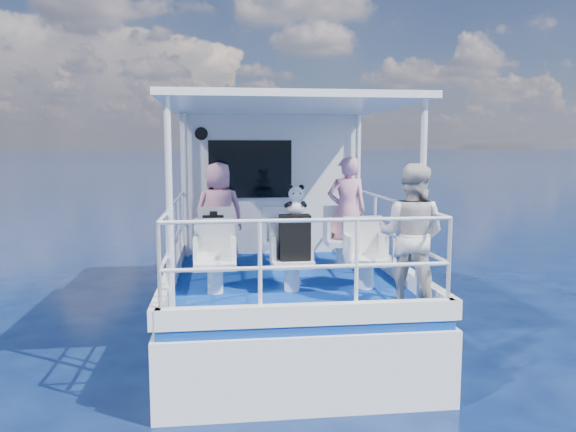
# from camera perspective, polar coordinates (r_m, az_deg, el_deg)

# --- Properties ---
(ground) EXTENTS (2000.00, 2000.00, 0.00)m
(ground) POSITION_cam_1_polar(r_m,az_deg,el_deg) (8.01, -0.65, -11.85)
(ground) COLOR #071339
(ground) RESTS_ON ground
(hull) EXTENTS (3.00, 7.00, 1.60)m
(hull) POSITION_cam_1_polar(r_m,az_deg,el_deg) (8.96, -1.37, -9.81)
(hull) COLOR white
(hull) RESTS_ON ground
(deck) EXTENTS (2.90, 6.90, 0.10)m
(deck) POSITION_cam_1_polar(r_m,az_deg,el_deg) (8.76, -1.38, -4.47)
(deck) COLOR navy
(deck) RESTS_ON hull
(cabin) EXTENTS (2.85, 2.00, 2.20)m
(cabin) POSITION_cam_1_polar(r_m,az_deg,el_deg) (9.90, -2.14, 3.56)
(cabin) COLOR white
(cabin) RESTS_ON deck
(canopy) EXTENTS (3.00, 3.20, 0.08)m
(canopy) POSITION_cam_1_polar(r_m,az_deg,el_deg) (7.41, -0.51, 11.26)
(canopy) COLOR white
(canopy) RESTS_ON cabin
(canopy_posts) EXTENTS (2.77, 2.97, 2.20)m
(canopy_posts) POSITION_cam_1_polar(r_m,az_deg,el_deg) (7.36, -0.45, 2.41)
(canopy_posts) COLOR white
(canopy_posts) RESTS_ON deck
(railings) EXTENTS (2.84, 3.59, 1.00)m
(railings) POSITION_cam_1_polar(r_m,az_deg,el_deg) (7.12, -0.15, -2.62)
(railings) COLOR white
(railings) RESTS_ON deck
(seat_port_fwd) EXTENTS (0.48, 0.46, 0.38)m
(seat_port_fwd) POSITION_cam_1_polar(r_m,az_deg,el_deg) (7.88, -7.35, -4.03)
(seat_port_fwd) COLOR white
(seat_port_fwd) RESTS_ON deck
(seat_center_fwd) EXTENTS (0.48, 0.46, 0.38)m
(seat_center_fwd) POSITION_cam_1_polar(r_m,az_deg,el_deg) (7.93, -0.82, -3.91)
(seat_center_fwd) COLOR white
(seat_center_fwd) RESTS_ON deck
(seat_stbd_fwd) EXTENTS (0.48, 0.46, 0.38)m
(seat_stbd_fwd) POSITION_cam_1_polar(r_m,az_deg,el_deg) (8.07, 5.56, -3.74)
(seat_stbd_fwd) COLOR white
(seat_stbd_fwd) RESTS_ON deck
(seat_port_aft) EXTENTS (0.48, 0.46, 0.38)m
(seat_port_aft) POSITION_cam_1_polar(r_m,az_deg,el_deg) (6.61, -7.41, -6.15)
(seat_port_aft) COLOR white
(seat_port_aft) RESTS_ON deck
(seat_center_aft) EXTENTS (0.48, 0.46, 0.38)m
(seat_center_aft) POSITION_cam_1_polar(r_m,az_deg,el_deg) (6.67, 0.40, -5.99)
(seat_center_aft) COLOR white
(seat_center_aft) RESTS_ON deck
(seat_stbd_aft) EXTENTS (0.48, 0.46, 0.38)m
(seat_stbd_aft) POSITION_cam_1_polar(r_m,az_deg,el_deg) (6.84, 7.93, -5.73)
(seat_stbd_aft) COLOR white
(seat_stbd_aft) RESTS_ON deck
(passenger_port_fwd) EXTENTS (0.61, 0.49, 1.48)m
(passenger_port_fwd) POSITION_cam_1_polar(r_m,az_deg,el_deg) (8.25, -7.04, 0.33)
(passenger_port_fwd) COLOR pink
(passenger_port_fwd) RESTS_ON deck
(passenger_stbd_fwd) EXTENTS (0.57, 0.38, 1.56)m
(passenger_stbd_fwd) POSITION_cam_1_polar(r_m,az_deg,el_deg) (8.08, 6.01, 0.50)
(passenger_stbd_fwd) COLOR pink
(passenger_stbd_fwd) RESTS_ON deck
(passenger_stbd_aft) EXTENTS (0.94, 0.89, 1.52)m
(passenger_stbd_aft) POSITION_cam_1_polar(r_m,az_deg,el_deg) (6.09, 12.42, -1.92)
(passenger_stbd_aft) COLOR beige
(passenger_stbd_aft) RESTS_ON deck
(backpack_port) EXTENTS (0.29, 0.16, 0.38)m
(backpack_port) POSITION_cam_1_polar(r_m,az_deg,el_deg) (7.78, -7.60, -1.34)
(backpack_port) COLOR black
(backpack_port) RESTS_ON seat_port_fwd
(backpack_center) EXTENTS (0.35, 0.20, 0.53)m
(backpack_center) POSITION_cam_1_polar(r_m,az_deg,el_deg) (6.52, 0.69, -2.19)
(backpack_center) COLOR black
(backpack_center) RESTS_ON seat_center_aft
(compact_camera) EXTENTS (0.10, 0.06, 0.06)m
(compact_camera) POSITION_cam_1_polar(r_m,az_deg,el_deg) (7.74, -7.58, 0.25)
(compact_camera) COLOR black
(compact_camera) RESTS_ON backpack_port
(panda) EXTENTS (0.22, 0.19, 0.34)m
(panda) POSITION_cam_1_polar(r_m,az_deg,el_deg) (6.49, 0.79, 1.65)
(panda) COLOR white
(panda) RESTS_ON backpack_center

